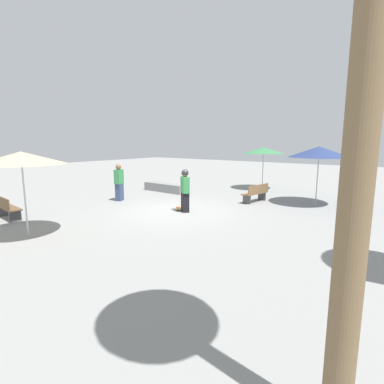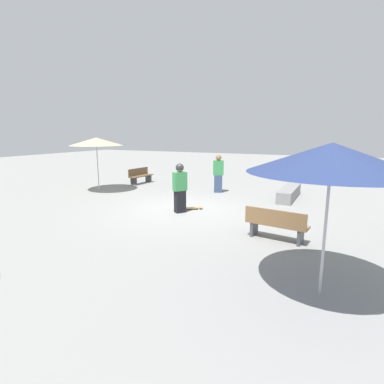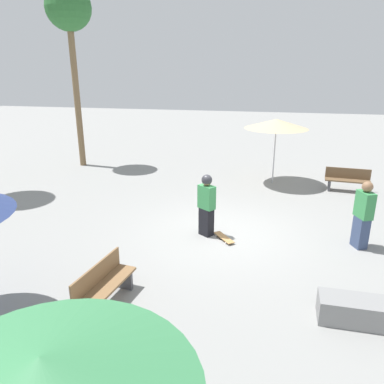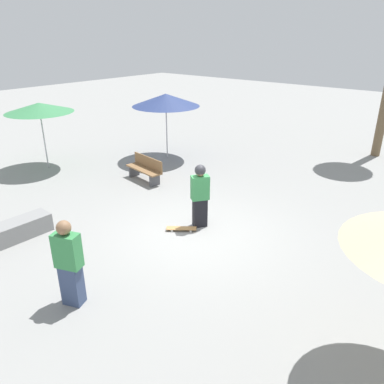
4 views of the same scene
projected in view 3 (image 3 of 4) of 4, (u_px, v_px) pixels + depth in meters
name	position (u px, v px, depth m)	size (l,w,h in m)	color
ground_plane	(221.00, 233.00, 10.53)	(60.00, 60.00, 0.00)	gray
skater_main	(207.00, 203.00, 10.16)	(0.53, 0.48, 1.74)	black
skateboard	(224.00, 237.00, 10.15)	(0.65, 0.75, 0.07)	#B7844C
bench_near	(104.00, 285.00, 7.28)	(0.67, 1.65, 0.85)	#47474C
bench_far	(347.00, 180.00, 13.98)	(1.63, 0.58, 0.85)	#47474C
shade_umbrella_tan	(276.00, 124.00, 14.35)	(2.46, 2.46, 2.55)	#B7B7BC
shade_umbrella_green	(42.00, 376.00, 2.76)	(2.45, 2.45, 2.49)	#B7B7BC
palm_tree_center_right	(69.00, 13.00, 15.72)	(1.92, 1.92, 7.77)	brown
bystander_watching	(363.00, 215.00, 9.48)	(0.43, 0.55, 1.78)	#38476B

